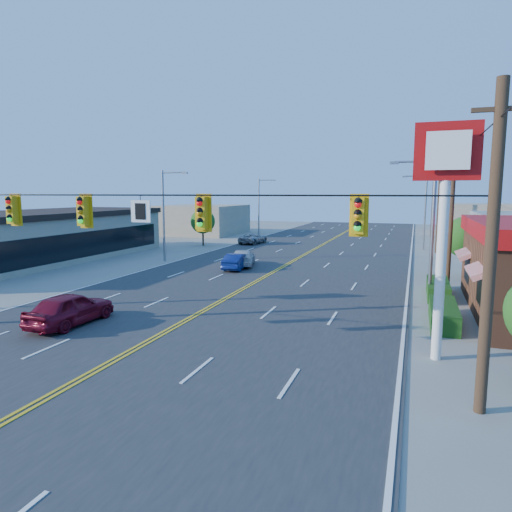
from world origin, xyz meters
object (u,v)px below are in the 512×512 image
(car_magenta, at_px, (70,310))
(car_blue, at_px, (237,262))
(kfc_pylon, at_px, (445,194))
(signal_span, at_px, (109,227))
(car_white, at_px, (243,259))
(car_silver, at_px, (253,239))

(car_magenta, xyz_separation_m, car_blue, (1.58, 16.71, -0.12))
(kfc_pylon, bearing_deg, signal_span, -160.22)
(kfc_pylon, xyz_separation_m, car_magenta, (-15.70, -1.02, -5.29))
(car_white, relative_size, car_silver, 1.03)
(signal_span, height_order, car_white, signal_span)
(car_magenta, bearing_deg, car_blue, -93.44)
(kfc_pylon, bearing_deg, car_magenta, -176.29)
(kfc_pylon, relative_size, car_silver, 1.91)
(car_magenta, bearing_deg, car_silver, -82.44)
(kfc_pylon, relative_size, car_blue, 2.22)
(signal_span, distance_m, car_magenta, 6.85)
(car_blue, relative_size, car_white, 0.84)
(car_silver, bearing_deg, car_magenta, 102.81)
(car_magenta, relative_size, car_blue, 1.16)
(kfc_pylon, height_order, car_magenta, kfc_pylon)
(signal_span, height_order, car_magenta, signal_span)
(car_blue, distance_m, car_white, 1.77)
(car_blue, bearing_deg, kfc_pylon, 128.62)
(car_blue, bearing_deg, car_silver, -77.74)
(kfc_pylon, bearing_deg, car_white, 129.33)
(signal_span, xyz_separation_m, car_blue, (-3.00, 19.69, -4.25))
(car_blue, bearing_deg, car_white, -87.51)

